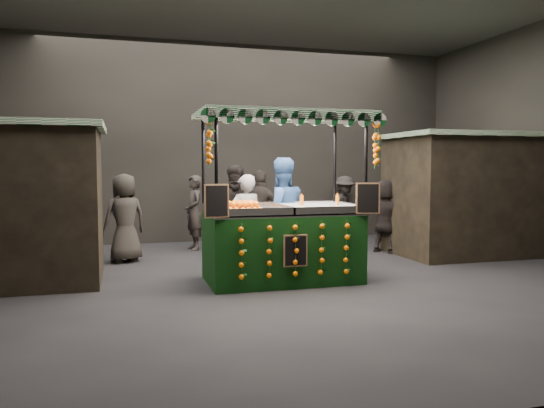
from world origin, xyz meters
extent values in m
plane|color=black|center=(0.00, 0.00, 0.00)|extent=(12.00, 12.00, 0.00)
cube|color=black|center=(0.00, 5.00, 2.50)|extent=(12.00, 0.10, 5.00)
cube|color=black|center=(0.00, -5.00, 2.50)|extent=(12.00, 0.10, 5.00)
cube|color=black|center=(-4.40, 1.00, 1.25)|extent=(2.80, 2.00, 2.50)
cube|color=#104B1D|center=(-4.40, 1.00, 2.55)|extent=(3.00, 2.20, 0.10)
cube|color=black|center=(4.40, 1.50, 1.25)|extent=(2.80, 2.00, 2.50)
cube|color=#104B1D|center=(4.40, 1.50, 2.55)|extent=(3.00, 2.20, 0.10)
cube|color=black|center=(-0.11, -0.02, 0.56)|extent=(2.46, 1.34, 1.12)
cube|color=silver|center=(-0.11, -0.02, 1.14)|extent=(2.46, 1.34, 0.04)
cylinder|color=black|center=(-1.31, -0.66, 1.34)|extent=(0.06, 0.06, 2.69)
cylinder|color=black|center=(1.09, -0.66, 1.34)|extent=(0.06, 0.06, 2.69)
cylinder|color=black|center=(-1.31, 0.62, 1.34)|extent=(0.06, 0.06, 2.69)
cylinder|color=black|center=(1.09, 0.62, 1.34)|extent=(0.06, 0.06, 2.69)
cube|color=#104B1D|center=(-0.11, -0.02, 2.73)|extent=(2.74, 1.62, 0.09)
cube|color=white|center=(0.56, -0.02, 1.21)|extent=(1.10, 1.21, 0.09)
cube|color=black|center=(-1.32, -0.72, 1.40)|extent=(0.38, 0.11, 0.49)
cube|color=black|center=(1.10, -0.72, 1.40)|extent=(0.38, 0.11, 0.49)
cube|color=black|center=(-0.11, -0.74, 0.62)|extent=(0.38, 0.03, 0.49)
imported|color=slate|center=(-0.47, 1.08, 0.88)|extent=(0.72, 0.55, 1.75)
imported|color=navy|center=(0.14, 0.87, 1.03)|extent=(1.05, 0.84, 2.06)
imported|color=black|center=(-3.55, 2.78, 0.95)|extent=(0.80, 0.65, 1.90)
imported|color=black|center=(-0.25, 2.75, 0.97)|extent=(1.04, 0.87, 1.93)
imported|color=#292521|center=(0.18, 2.45, 0.91)|extent=(1.13, 0.98, 1.82)
imported|color=#2E2725|center=(3.03, 4.57, 0.82)|extent=(1.22, 1.09, 1.65)
imported|color=#2A2622|center=(-2.60, 2.50, 0.88)|extent=(1.01, 0.85, 1.76)
imported|color=black|center=(2.96, 2.17, 0.81)|extent=(1.19, 1.54, 1.63)
imported|color=#2A2522|center=(-1.08, 3.69, 0.85)|extent=(0.51, 0.68, 1.70)
camera|label=1|loc=(-2.65, -8.33, 1.90)|focal=34.94mm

